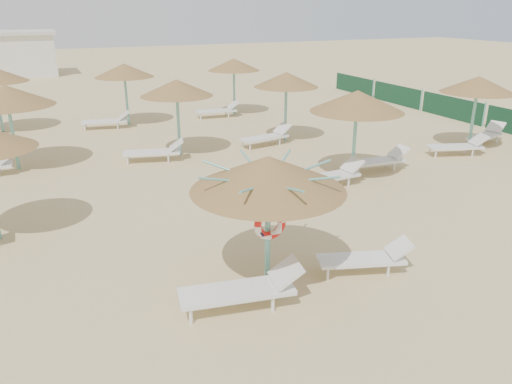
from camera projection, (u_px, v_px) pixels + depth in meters
name	position (u px, v px, depth m)	size (l,w,h in m)	color
ground	(281.00, 279.00, 9.76)	(120.00, 120.00, 0.00)	tan
main_palapa	(268.00, 174.00, 8.88)	(2.83, 2.83, 2.54)	#66B1A8
lounger_main_a	(245.00, 289.00, 8.73)	(2.24, 0.98, 0.79)	silver
lounger_main_b	(367.00, 258.00, 9.91)	(1.92, 1.08, 0.67)	silver
palapa_field	(185.00, 87.00, 17.78)	(20.20, 13.91, 2.72)	#66B1A8
windbreak_fence	(452.00, 108.00, 23.43)	(0.08, 19.84, 1.10)	#194B36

